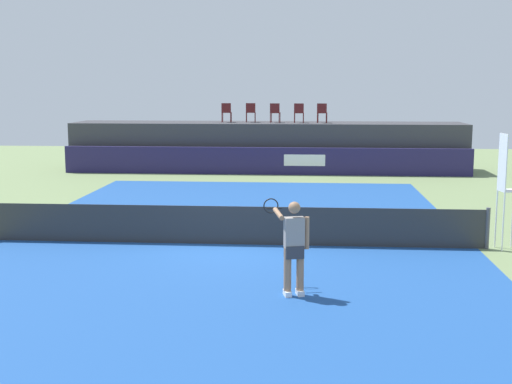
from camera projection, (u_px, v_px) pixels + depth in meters
name	position (u px, v px, depth m)	size (l,w,h in m)	color
ground_plane	(241.00, 221.00, 19.72)	(48.00, 48.00, 0.00)	#6B7F51
court_inner	(229.00, 244.00, 16.76)	(12.00, 22.00, 0.00)	#1C478C
sponsor_wall	(265.00, 161.00, 29.97)	(18.00, 0.22, 1.20)	#231E4C
spectator_platform	(267.00, 146.00, 31.67)	(18.00, 2.80, 2.20)	#38383D
spectator_chair_far_left	(226.00, 112.00, 31.58)	(0.45, 0.45, 0.89)	#561919
spectator_chair_left	(251.00, 112.00, 31.63)	(0.46, 0.46, 0.89)	#561919
spectator_chair_center	(275.00, 112.00, 31.19)	(0.47, 0.47, 0.89)	#561919
spectator_chair_right	(299.00, 112.00, 31.09)	(0.45, 0.45, 0.89)	#561919
spectator_chair_far_right	(322.00, 112.00, 31.05)	(0.48, 0.48, 0.89)	#561919
umpire_chair	(506.00, 184.00, 16.00)	(0.50, 0.50, 2.76)	white
tennis_net	(229.00, 225.00, 16.69)	(12.40, 0.02, 0.95)	#2D2D2D
net_post_far	(487.00, 228.00, 16.21)	(0.10, 0.10, 1.00)	#4C4C51
tennis_player	(293.00, 245.00, 12.53)	(0.91, 1.11, 1.77)	white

